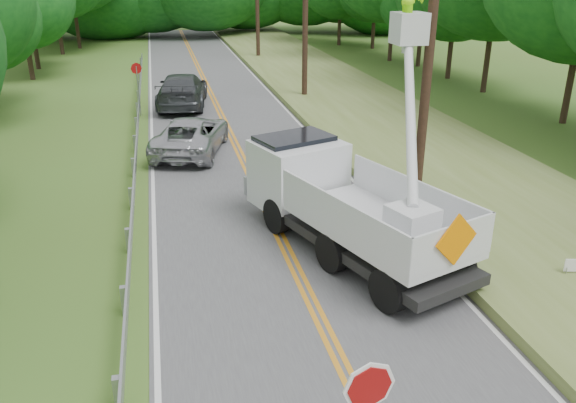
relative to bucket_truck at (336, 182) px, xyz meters
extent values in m
cube|color=#4B4B4D|center=(-1.54, 7.12, -1.58)|extent=(7.20, 96.00, 0.02)
cube|color=orange|center=(-1.64, 7.12, -1.57)|extent=(0.12, 96.00, 0.00)
cube|color=orange|center=(-1.44, 7.12, -1.57)|extent=(0.12, 96.00, 0.00)
cube|color=silver|center=(-4.99, 7.12, -1.57)|extent=(0.12, 96.00, 0.00)
cube|color=silver|center=(1.91, 7.12, -1.57)|extent=(0.12, 96.00, 0.00)
cube|color=#999DA2|center=(-5.64, -5.88, -1.24)|extent=(0.12, 0.14, 0.70)
cube|color=#999DA2|center=(-5.64, -2.88, -1.24)|extent=(0.12, 0.14, 0.70)
cube|color=#999DA2|center=(-5.64, 0.12, -1.24)|extent=(0.12, 0.14, 0.70)
cube|color=#999DA2|center=(-5.64, 3.12, -1.24)|extent=(0.12, 0.14, 0.70)
cube|color=#999DA2|center=(-5.64, 6.12, -1.24)|extent=(0.12, 0.14, 0.70)
cube|color=#999DA2|center=(-5.64, 9.12, -1.24)|extent=(0.12, 0.14, 0.70)
cube|color=#999DA2|center=(-5.64, 12.12, -1.24)|extent=(0.12, 0.14, 0.70)
cube|color=#999DA2|center=(-5.64, 15.12, -1.24)|extent=(0.12, 0.14, 0.70)
cube|color=#999DA2|center=(-5.64, 18.12, -1.24)|extent=(0.12, 0.14, 0.70)
cube|color=#999DA2|center=(-5.64, 21.12, -1.24)|extent=(0.12, 0.14, 0.70)
cube|color=#999DA2|center=(-5.64, 24.12, -1.24)|extent=(0.12, 0.14, 0.70)
cube|color=#999DA2|center=(-5.64, 27.12, -1.24)|extent=(0.12, 0.14, 0.70)
cube|color=#999DA2|center=(-5.64, 30.12, -1.24)|extent=(0.12, 0.14, 0.70)
cube|color=#999DA2|center=(-5.54, 8.12, -0.99)|extent=(0.05, 48.00, 0.34)
cylinder|color=black|center=(3.46, 2.12, 3.41)|extent=(0.30, 0.30, 10.00)
cylinder|color=black|center=(3.46, 17.12, 3.41)|extent=(0.30, 0.30, 10.00)
cube|color=#5B6C2D|center=(5.56, 7.12, -1.44)|extent=(7.00, 96.00, 0.30)
cylinder|color=#332319|center=(-12.56, 26.86, -0.20)|extent=(0.32, 0.32, 2.78)
ellipsoid|color=#0E4514|center=(-12.56, 26.86, 3.19)|extent=(6.48, 6.48, 5.70)
cylinder|color=#332319|center=(-12.89, 31.16, -0.22)|extent=(0.32, 0.32, 2.75)
ellipsoid|color=#0E4514|center=(-12.89, 31.16, 3.14)|extent=(6.41, 6.41, 5.64)
cylinder|color=#332319|center=(-12.14, 38.39, 0.35)|extent=(0.32, 0.32, 3.87)
cylinder|color=#332319|center=(-11.13, 41.95, 0.57)|extent=(0.32, 0.32, 4.33)
cylinder|color=#332319|center=(14.33, 9.39, 0.42)|extent=(0.32, 0.32, 4.02)
cylinder|color=#332319|center=(14.35, 16.74, 0.52)|extent=(0.32, 0.32, 4.23)
cylinder|color=#332319|center=(14.35, 21.25, 0.12)|extent=(0.32, 0.32, 3.42)
cylinder|color=#332319|center=(14.49, 26.21, -0.15)|extent=(0.32, 0.32, 2.88)
cylinder|color=#332319|center=(13.40, 29.10, 0.42)|extent=(0.32, 0.32, 4.03)
cylinder|color=#332319|center=(14.55, 36.06, 0.01)|extent=(0.32, 0.32, 3.20)
cylinder|color=#332319|center=(12.30, 38.94, 0.04)|extent=(0.32, 0.32, 3.27)
cylinder|color=maroon|center=(-2.37, -8.98, 0.89)|extent=(0.68, 0.11, 0.69)
cylinder|color=black|center=(0.01, -4.00, -1.07)|extent=(0.63, 1.06, 1.01)
cylinder|color=black|center=(1.99, -3.31, -1.07)|extent=(0.63, 1.06, 1.01)
cylinder|color=black|center=(-0.69, -2.02, -1.07)|extent=(0.63, 1.06, 1.01)
cylinder|color=black|center=(1.29, -1.32, -1.07)|extent=(0.63, 1.06, 1.01)
cylinder|color=black|center=(-1.56, 0.46, -1.07)|extent=(0.63, 1.06, 1.01)
cylinder|color=black|center=(0.42, 1.16, -1.07)|extent=(0.63, 1.06, 1.01)
cube|color=black|center=(0.20, -1.37, -0.99)|extent=(4.31, 7.08, 0.26)
cube|color=silver|center=(0.44, -2.07, -0.47)|extent=(3.89, 5.37, 0.23)
cube|color=silver|center=(-0.68, -2.46, 0.06)|extent=(1.66, 4.59, 0.95)
cube|color=silver|center=(1.56, -1.67, 0.06)|extent=(1.66, 4.59, 0.95)
cube|color=silver|center=(1.24, -4.33, 0.06)|extent=(2.30, 0.86, 0.95)
cube|color=silver|center=(-0.74, 1.31, -0.15)|extent=(2.89, 2.67, 1.89)
cube|color=black|center=(-0.81, 1.51, 0.53)|extent=(2.44, 1.99, 0.79)
cube|color=silver|center=(0.82, -3.16, 0.06)|extent=(1.21, 1.21, 0.84)
cube|color=silver|center=(2.76, 2.12, 3.77)|extent=(0.89, 0.89, 0.89)
cube|color=orange|center=(1.26, -4.40, 0.22)|extent=(1.14, 0.43, 1.19)
imported|color=#B3B5BB|center=(-3.40, 8.59, -0.85)|extent=(3.77, 5.68, 1.45)
imported|color=#3D4145|center=(-3.29, 16.88, -0.71)|extent=(3.21, 6.24, 1.73)
cylinder|color=#999DA2|center=(-5.50, 15.33, -0.36)|extent=(0.06, 0.06, 2.46)
cylinder|color=maroon|center=(-5.50, 15.33, 0.76)|extent=(0.53, 0.23, 0.56)
cube|color=white|center=(4.74, -3.88, -1.08)|extent=(0.45, 0.14, 0.32)
cylinder|color=#999DA2|center=(4.56, -3.88, -1.36)|extent=(0.02, 0.02, 0.46)
camera|label=1|loc=(-4.52, -14.11, 5.54)|focal=35.95mm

